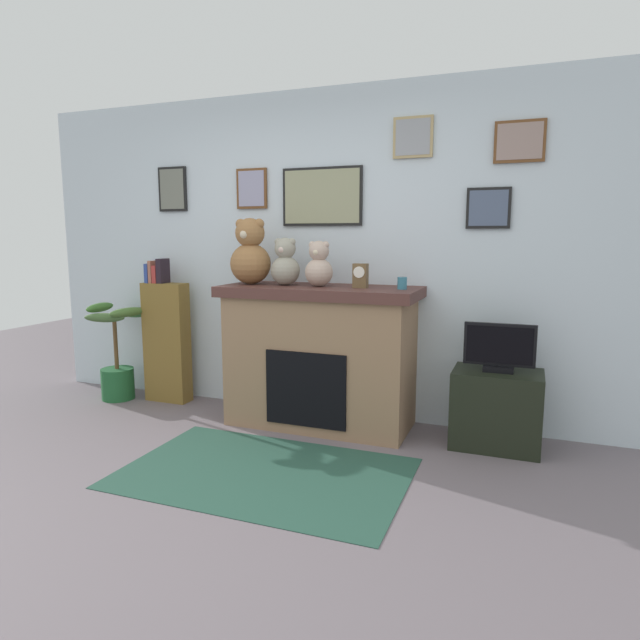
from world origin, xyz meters
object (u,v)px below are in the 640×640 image
(fireplace, at_px, (320,356))
(bookshelf, at_px, (166,339))
(tv_stand, at_px, (496,409))
(candle_jar, at_px, (402,283))
(television, at_px, (499,349))
(potted_plant, at_px, (117,360))
(teddy_bear_cream, at_px, (250,255))
(teddy_bear_tan, at_px, (285,264))
(teddy_bear_brown, at_px, (319,266))
(mantel_clock, at_px, (360,276))

(fireplace, relative_size, bookshelf, 1.19)
(tv_stand, bearing_deg, candle_jar, -178.57)
(bookshelf, distance_m, television, 2.81)
(television, distance_m, candle_jar, 0.81)
(potted_plant, xyz_separation_m, teddy_bear_cream, (1.36, 0.01, 0.95))
(fireplace, xyz_separation_m, candle_jar, (0.63, -0.02, 0.58))
(potted_plant, distance_m, television, 3.26)
(teddy_bear_tan, bearing_deg, teddy_bear_brown, 0.01)
(candle_jar, relative_size, teddy_bear_tan, 0.24)
(potted_plant, height_order, teddy_bear_brown, teddy_bear_brown)
(bookshelf, xyz_separation_m, potted_plant, (-0.44, -0.13, -0.20))
(teddy_bear_brown, bearing_deg, teddy_bear_tan, -179.99)
(teddy_bear_cream, bearing_deg, fireplace, 1.82)
(tv_stand, height_order, teddy_bear_brown, teddy_bear_brown)
(tv_stand, relative_size, mantel_clock, 3.36)
(bookshelf, relative_size, potted_plant, 1.46)
(fireplace, relative_size, television, 3.18)
(candle_jar, bearing_deg, teddy_bear_cream, -179.97)
(teddy_bear_brown, bearing_deg, tv_stand, 0.76)
(candle_jar, height_order, mantel_clock, mantel_clock)
(bookshelf, height_order, potted_plant, bookshelf)
(bookshelf, relative_size, teddy_bear_cream, 2.46)
(mantel_clock, bearing_deg, television, 0.98)
(fireplace, distance_m, potted_plant, 1.95)
(television, relative_size, teddy_bear_tan, 1.30)
(potted_plant, bearing_deg, mantel_clock, 0.24)
(fireplace, relative_size, mantel_clock, 8.48)
(fireplace, bearing_deg, mantel_clock, -3.36)
(fireplace, relative_size, teddy_bear_cream, 2.92)
(tv_stand, xyz_separation_m, candle_jar, (-0.68, -0.02, 0.86))
(potted_plant, bearing_deg, television, 0.47)
(tv_stand, height_order, candle_jar, candle_jar)
(candle_jar, distance_m, teddy_bear_tan, 0.92)
(teddy_bear_tan, bearing_deg, mantel_clock, -0.07)
(tv_stand, bearing_deg, mantel_clock, -178.95)
(tv_stand, relative_size, teddy_bear_cream, 1.16)
(television, height_order, candle_jar, candle_jar)
(mantel_clock, relative_size, teddy_bear_brown, 0.52)
(fireplace, bearing_deg, bookshelf, 176.20)
(potted_plant, height_order, tv_stand, potted_plant)
(mantel_clock, xyz_separation_m, teddy_bear_cream, (-0.90, 0.00, 0.14))
(mantel_clock, height_order, teddy_bear_tan, teddy_bear_tan)
(teddy_bear_cream, relative_size, teddy_bear_brown, 1.51)
(tv_stand, height_order, teddy_bear_tan, teddy_bear_tan)
(candle_jar, height_order, teddy_bear_brown, teddy_bear_brown)
(potted_plant, bearing_deg, candle_jar, 0.24)
(fireplace, distance_m, tv_stand, 1.34)
(mantel_clock, distance_m, teddy_bear_brown, 0.33)
(fireplace, distance_m, television, 1.32)
(potted_plant, height_order, candle_jar, candle_jar)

